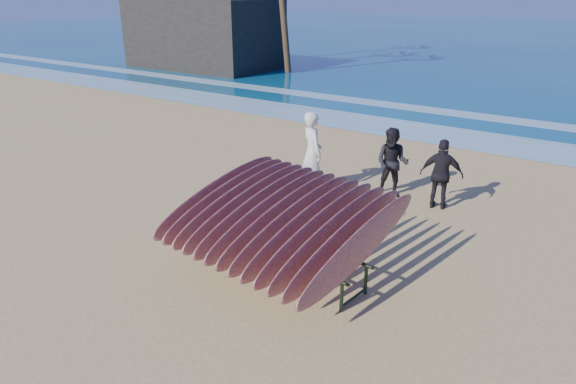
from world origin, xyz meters
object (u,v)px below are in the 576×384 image
Objects in this scene: person_dark_b at (441,174)px; building at (203,34)px; surfboard_rack at (281,218)px; person_dark_a at (392,163)px; person_white at (312,152)px.

person_dark_b is 24.20m from building.
surfboard_rack is 4.27m from person_dark_a.
surfboard_rack is at bearing 59.76° from person_dark_b.
person_white is 1.19× the size of person_dark_a.
person_white is 1.85m from person_dark_a.
person_white is at bearing -163.30° from person_dark_a.
person_dark_a is 1.03× the size of person_dark_b.
surfboard_rack is at bearing -98.95° from person_dark_a.
person_white is 1.23× the size of person_dark_b.
surfboard_rack is 1.82× the size of person_white.
person_dark_a is 1.18m from person_dark_b.
person_white is at bearing -39.79° from building.
surfboard_rack reaches higher than person_dark_b.
person_dark_a is (1.67, 0.78, -0.15)m from person_white.
surfboard_rack is 25.88m from building.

